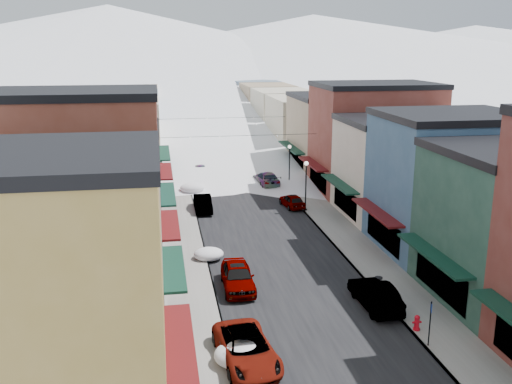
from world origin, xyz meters
name	(u,v)px	position (x,y,z in m)	size (l,w,h in m)	color
road	(219,158)	(0.00, 60.00, 0.01)	(10.00, 160.00, 0.01)	black
sidewalk_left	(171,159)	(-6.60, 60.00, 0.07)	(3.20, 160.00, 0.15)	gray
sidewalk_right	(266,156)	(6.60, 60.00, 0.07)	(3.20, 160.00, 0.15)	gray
curb_left	(183,159)	(-5.05, 60.00, 0.07)	(0.10, 160.00, 0.15)	slate
curb_right	(255,156)	(5.05, 60.00, 0.07)	(0.10, 160.00, 0.15)	slate
bldg_l_yellow	(32,297)	(-13.19, 4.00, 5.76)	(11.30, 8.70, 11.50)	#A8873E
bldg_l_cream	(67,247)	(-13.19, 12.50, 4.76)	(11.30, 8.20, 9.50)	#B4A991
bldg_l_brick_near	(75,185)	(-13.69, 20.50, 6.26)	(12.30, 8.20, 12.50)	brown
bldg_l_grayblue	(98,181)	(-13.19, 29.00, 4.51)	(11.30, 9.20, 9.00)	gray
bldg_l_brick_far	(95,150)	(-14.19, 38.00, 5.51)	(13.30, 9.20, 11.00)	maroon
bldg_l_tan	(114,138)	(-13.19, 48.00, 5.01)	(11.30, 11.20, 10.00)	#9A8565
bldg_r_blue	(449,182)	(13.19, 21.00, 5.26)	(11.30, 9.20, 10.50)	#345676
bldg_r_cream	(404,167)	(13.69, 30.00, 4.51)	(12.30, 9.20, 9.00)	beige
bldg_r_brick_far	(374,138)	(14.19, 39.00, 5.76)	(13.30, 9.20, 11.50)	maroon
bldg_r_tan	(336,133)	(13.19, 49.00, 4.76)	(11.30, 11.20, 9.50)	#9A8265
distant_blocks	(205,111)	(0.00, 83.00, 4.00)	(34.00, 55.00, 8.00)	gray
mountain_ridge	(132,47)	(-19.47, 277.18, 14.36)	(670.00, 340.00, 34.00)	silver
overhead_cables	(230,126)	(0.00, 47.50, 6.20)	(16.40, 15.04, 0.04)	black
car_white_suv	(247,349)	(-4.30, 7.33, 0.77)	(2.55, 5.53, 1.54)	white
car_silver_sedan	(238,276)	(-3.50, 16.24, 0.84)	(1.99, 4.95, 1.69)	#A8ABB1
car_dark_hatch	(203,204)	(-4.30, 34.31, 0.74)	(1.57, 4.50, 1.48)	black
car_silver_wagon	(200,171)	(-3.50, 48.65, 0.71)	(1.98, 4.88, 1.41)	#96999E
car_green_sedan	(375,294)	(4.21, 12.20, 0.80)	(1.70, 4.89, 1.61)	black
car_gray_suv	(292,201)	(4.30, 34.17, 0.67)	(1.58, 3.92, 1.33)	#919399
car_black_sedan	(266,179)	(3.50, 43.29, 0.77)	(2.16, 5.32, 1.54)	black
car_lane_silver	(221,164)	(-0.64, 52.16, 0.77)	(1.81, 4.50, 1.53)	#9A9CA2
car_lane_white	(224,150)	(0.82, 61.51, 0.79)	(2.62, 5.69, 1.58)	silver
fire_hydrant	(417,323)	(5.32, 8.84, 0.55)	(0.51, 0.38, 0.87)	red
parking_sign	(430,320)	(5.20, 7.18, 1.59)	(0.11, 0.33, 2.46)	black
trash_can	(378,284)	(5.20, 14.16, 0.59)	(0.51, 0.51, 0.86)	#585B5D
streetlamp_near	(306,180)	(5.20, 32.53, 3.10)	(0.39, 0.39, 4.68)	black
streetlamp_far	(289,160)	(5.94, 42.61, 2.97)	(0.37, 0.37, 4.47)	black
snow_pile_near	(241,354)	(-4.57, 7.32, 0.54)	(2.69, 2.85, 1.14)	white
snow_pile_mid	(209,254)	(-4.88, 21.65, 0.44)	(2.19, 2.54, 0.92)	white
snow_pile_far	(192,188)	(-4.88, 41.38, 0.53)	(2.60, 2.80, 1.10)	white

